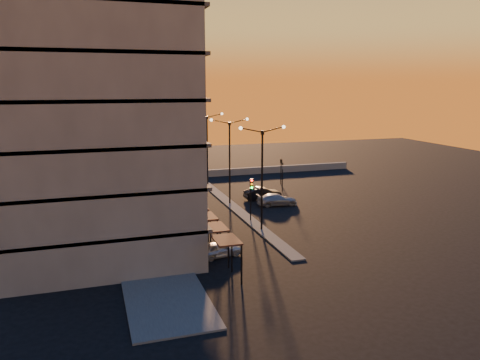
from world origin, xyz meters
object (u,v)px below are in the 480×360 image
(traffic_light_main, at_px, (251,193))
(streetlamp_mid, at_px, (230,154))
(car_hatchback, at_px, (219,249))
(car_sedan, at_px, (263,193))
(car_wagon, at_px, (277,200))

(traffic_light_main, bearing_deg, streetlamp_mid, 90.00)
(car_hatchback, xyz_separation_m, car_sedan, (9.73, 16.22, 0.10))
(car_wagon, bearing_deg, streetlamp_mid, 73.38)
(streetlamp_mid, relative_size, traffic_light_main, 2.24)
(streetlamp_mid, bearing_deg, car_wagon, -23.57)
(car_sedan, bearing_deg, traffic_light_main, 152.77)
(traffic_light_main, xyz_separation_m, car_wagon, (4.79, 5.04, -2.24))
(car_wagon, bearing_deg, traffic_light_main, 143.43)
(traffic_light_main, distance_m, car_sedan, 9.40)
(streetlamp_mid, relative_size, car_hatchback, 2.65)
(streetlamp_mid, bearing_deg, car_hatchback, -109.75)
(car_wagon, bearing_deg, car_hatchback, 149.02)
(streetlamp_mid, height_order, car_sedan, streetlamp_mid)
(traffic_light_main, relative_size, car_sedan, 0.99)
(streetlamp_mid, height_order, car_hatchback, streetlamp_mid)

